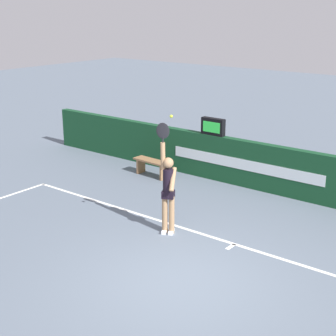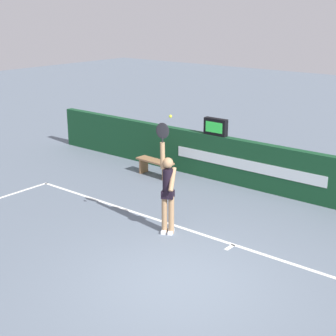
{
  "view_description": "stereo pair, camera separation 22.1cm",
  "coord_description": "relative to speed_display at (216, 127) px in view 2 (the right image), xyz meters",
  "views": [
    {
      "loc": [
        4.8,
        -6.6,
        4.72
      ],
      "look_at": [
        -1.65,
        1.73,
        1.38
      ],
      "focal_mm": 54.54,
      "sensor_mm": 36.0,
      "label": 1
    },
    {
      "loc": [
        4.97,
        -6.47,
        4.72
      ],
      "look_at": [
        -1.65,
        1.73,
        1.38
      ],
      "focal_mm": 54.54,
      "sensor_mm": 36.0,
      "label": 2
    }
  ],
  "objects": [
    {
      "name": "tennis_ball",
      "position": [
        1.56,
        -3.97,
        1.15
      ],
      "size": [
        0.07,
        0.07,
        0.07
      ],
      "color": "#C5E130"
    },
    {
      "name": "court_lines",
      "position": [
        2.71,
        -6.1,
        -1.52
      ],
      "size": [
        12.38,
        5.74,
        0.0
      ],
      "color": "white",
      "rests_on": "ground"
    },
    {
      "name": "tennis_player",
      "position": [
        1.27,
        -3.7,
        -0.5
      ],
      "size": [
        0.49,
        0.39,
        2.45
      ],
      "color": "#9F7A55",
      "rests_on": "ground"
    },
    {
      "name": "speed_display",
      "position": [
        0.0,
        0.0,
        0.0
      ],
      "size": [
        0.7,
        0.18,
        0.48
      ],
      "color": "black",
      "rests_on": "back_wall"
    },
    {
      "name": "ground_plane",
      "position": [
        2.71,
        -5.16,
        -1.52
      ],
      "size": [
        60.0,
        60.0,
        0.0
      ],
      "primitive_type": "plane",
      "color": "slate"
    },
    {
      "name": "back_wall",
      "position": [
        2.71,
        0.0,
        -0.88
      ],
      "size": [
        17.81,
        0.24,
        1.29
      ],
      "color": "#134023",
      "rests_on": "ground"
    },
    {
      "name": "courtside_bench_near",
      "position": [
        -1.48,
        -0.89,
        -1.17
      ],
      "size": [
        1.24,
        0.44,
        0.48
      ],
      "color": "#936A45",
      "rests_on": "ground"
    }
  ]
}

